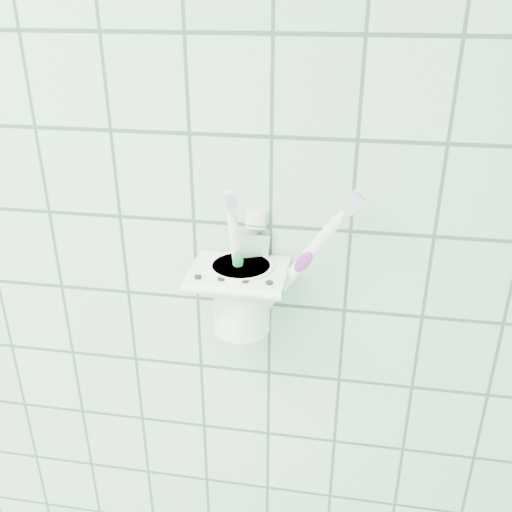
{
  "coord_description": "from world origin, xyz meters",
  "views": [
    {
      "loc": [
        0.79,
        0.55,
        1.64
      ],
      "look_at": [
        0.69,
        1.1,
        1.37
      ],
      "focal_mm": 40.0,
      "sensor_mm": 36.0,
      "label": 1
    }
  ],
  "objects": [
    {
      "name": "holder_bracket",
      "position": [
        0.66,
        1.15,
        1.32
      ],
      "size": [
        0.12,
        0.1,
        0.04
      ],
      "color": "white",
      "rests_on": "wall_back"
    },
    {
      "name": "cup",
      "position": [
        0.67,
        1.16,
        1.29
      ],
      "size": [
        0.08,
        0.08,
        0.09
      ],
      "color": "white",
      "rests_on": "holder_bracket"
    },
    {
      "name": "toothbrush_pink",
      "position": [
        0.67,
        1.16,
        1.34
      ],
      "size": [
        0.03,
        0.03,
        0.18
      ],
      "rotation": [
        0.05,
        -0.12,
        0.47
      ],
      "color": "white",
      "rests_on": "cup"
    },
    {
      "name": "toothbrush_blue",
      "position": [
        0.65,
        1.17,
        1.35
      ],
      "size": [
        0.06,
        0.08,
        0.2
      ],
      "rotation": [
        -0.42,
        0.14,
        -0.29
      ],
      "color": "white",
      "rests_on": "cup"
    },
    {
      "name": "toothbrush_orange",
      "position": [
        0.68,
        1.16,
        1.36
      ],
      "size": [
        0.11,
        0.02,
        0.21
      ],
      "rotation": [
        -0.01,
        0.59,
        -0.06
      ],
      "color": "white",
      "rests_on": "cup"
    },
    {
      "name": "toothpaste_tube",
      "position": [
        0.67,
        1.17,
        1.33
      ],
      "size": [
        0.04,
        0.05,
        0.15
      ],
      "rotation": [
        -0.17,
        0.13,
        0.38
      ],
      "color": "silver",
      "rests_on": "cup"
    }
  ]
}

